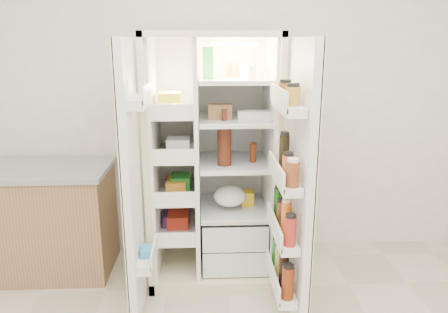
{
  "coord_description": "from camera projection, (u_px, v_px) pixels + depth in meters",
  "views": [
    {
      "loc": [
        -0.16,
        -1.4,
        1.73
      ],
      "look_at": [
        -0.03,
        1.25,
        1.02
      ],
      "focal_mm": 34.0,
      "sensor_mm": 36.0,
      "label": 1
    }
  ],
  "objects": [
    {
      "name": "fridge_door",
      "position": [
        296.0,
        191.0,
        2.52
      ],
      "size": [
        0.17,
        0.58,
        1.72
      ],
      "color": "white",
      "rests_on": "floor"
    },
    {
      "name": "wall_back",
      "position": [
        224.0,
        92.0,
        3.38
      ],
      "size": [
        4.0,
        0.02,
        2.7
      ],
      "primitive_type": "cube",
      "color": "white",
      "rests_on": "floor"
    },
    {
      "name": "kitchen_counter",
      "position": [
        36.0,
        220.0,
        3.23
      ],
      "size": [
        1.15,
        0.61,
        0.84
      ],
      "color": "#9B6F4D",
      "rests_on": "floor"
    },
    {
      "name": "freezer_door",
      "position": [
        132.0,
        186.0,
        2.56
      ],
      "size": [
        0.15,
        0.4,
        1.72
      ],
      "color": "white",
      "rests_on": "floor"
    },
    {
      "name": "refrigerator",
      "position": [
        215.0,
        177.0,
        3.2
      ],
      "size": [
        0.92,
        0.7,
        1.8
      ],
      "color": "beige",
      "rests_on": "floor"
    }
  ]
}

